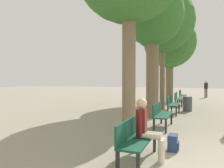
{
  "coord_description": "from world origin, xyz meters",
  "views": [
    {
      "loc": [
        -0.59,
        -4.3,
        1.7
      ],
      "look_at": [
        -4.6,
        5.77,
        1.46
      ],
      "focal_mm": 35.0,
      "sensor_mm": 36.0,
      "label": 1
    }
  ],
  "objects": [
    {
      "name": "tree_row_2",
      "position": [
        -2.51,
        8.16,
        4.95
      ],
      "size": [
        3.53,
        3.53,
        6.74
      ],
      "color": "#7A664C",
      "rests_on": "ground_plane"
    },
    {
      "name": "pedestrian_near",
      "position": [
        0.02,
        17.45,
        0.91
      ],
      "size": [
        0.32,
        0.26,
        1.59
      ],
      "color": "#4C4C4C",
      "rests_on": "ground_plane"
    },
    {
      "name": "bench_row_2",
      "position": [
        -1.81,
        6.73,
        0.52
      ],
      "size": [
        0.46,
        1.57,
        0.87
      ],
      "color": "#144733",
      "rests_on": "ground_plane"
    },
    {
      "name": "tree_row_1",
      "position": [
        -2.51,
        5.36,
        4.4
      ],
      "size": [
        2.72,
        2.72,
        5.91
      ],
      "color": "#7A664C",
      "rests_on": "ground_plane"
    },
    {
      "name": "bench_row_4",
      "position": [
        -1.81,
        13.43,
        0.52
      ],
      "size": [
        0.46,
        1.57,
        0.87
      ],
      "color": "#144733",
      "rests_on": "ground_plane"
    },
    {
      "name": "trash_bin",
      "position": [
        -1.15,
        7.89,
        0.39
      ],
      "size": [
        0.48,
        0.48,
        0.78
      ],
      "color": "#4C4C51",
      "rests_on": "ground_plane"
    },
    {
      "name": "bench_row_0",
      "position": [
        -1.81,
        0.02,
        0.52
      ],
      "size": [
        0.46,
        1.57,
        0.87
      ],
      "color": "#144733",
      "rests_on": "ground_plane"
    },
    {
      "name": "backpack",
      "position": [
        -1.15,
        1.02,
        0.19
      ],
      "size": [
        0.25,
        0.35,
        0.38
      ],
      "color": "navy",
      "rests_on": "ground_plane"
    },
    {
      "name": "bench_row_1",
      "position": [
        -1.81,
        3.38,
        0.52
      ],
      "size": [
        0.46,
        1.57,
        0.87
      ],
      "color": "#144733",
      "rests_on": "ground_plane"
    },
    {
      "name": "tree_row_3",
      "position": [
        -2.51,
        11.37,
        4.25
      ],
      "size": [
        3.59,
        3.59,
        6.09
      ],
      "color": "#7A664C",
      "rests_on": "ground_plane"
    },
    {
      "name": "bench_row_3",
      "position": [
        -1.81,
        10.08,
        0.52
      ],
      "size": [
        0.46,
        1.57,
        0.87
      ],
      "color": "#144733",
      "rests_on": "ground_plane"
    },
    {
      "name": "person_seated",
      "position": [
        -1.58,
        0.17,
        0.7
      ],
      "size": [
        0.59,
        0.34,
        1.3
      ],
      "color": "beige",
      "rests_on": "ground_plane"
    }
  ]
}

